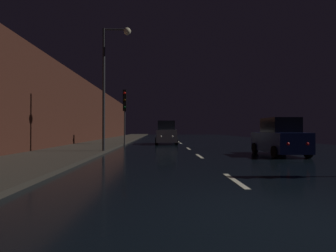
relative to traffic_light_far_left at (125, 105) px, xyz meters
The scene contains 8 objects.
ground 8.20m from the traffic_light_far_left, 44.03° to the left, with size 27.57×84.00×0.02m, color black.
sidewalk_left 6.63m from the traffic_light_far_left, 114.26° to the left, with size 4.40×84.00×0.15m, color #38332B.
building_facade_left 5.17m from the traffic_light_far_left, 161.85° to the left, with size 0.80×63.00×6.55m, color #472319.
lane_centerline 6.54m from the traffic_light_far_left, 13.93° to the right, with size 0.16×31.40×0.01m.
traffic_light_far_left is the anchor object (origin of this frame).
streetlamp_overhead 7.95m from the traffic_light_far_left, 88.23° to the right, with size 1.70×0.44×7.57m.
car_approaching_headlights 4.94m from the traffic_light_far_left, 26.33° to the left, with size 2.06×4.47×2.25m.
car_parked_right_near 13.78m from the traffic_light_far_left, 43.73° to the right, with size 1.89×4.10×2.07m.
Camera 1 is at (-2.10, -4.35, 1.44)m, focal length 28.27 mm.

